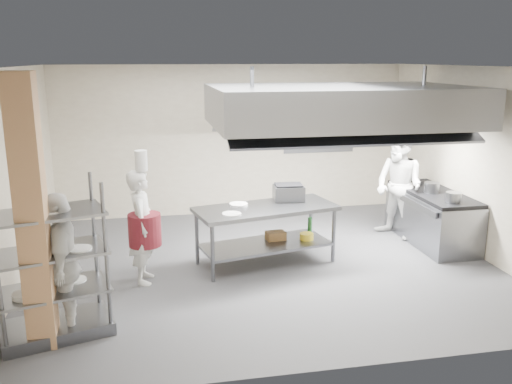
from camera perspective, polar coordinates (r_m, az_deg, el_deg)
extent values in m
plane|color=#3D3D40|center=(8.50, 0.78, -7.62)|extent=(7.00, 7.00, 0.00)
plane|color=silver|center=(7.90, 0.85, 13.05)|extent=(7.00, 7.00, 0.00)
plane|color=#AEA28A|center=(10.97, -2.42, 5.44)|extent=(7.00, 0.00, 7.00)
plane|color=#AEA28A|center=(8.12, -24.15, 1.18)|extent=(0.00, 6.00, 6.00)
plane|color=#AEA28A|center=(9.42, 22.17, 2.99)|extent=(0.00, 6.00, 6.00)
cube|color=tan|center=(6.19, -22.52, -2.37)|extent=(0.30, 0.30, 3.00)
cube|color=gray|center=(8.67, 8.82, 9.00)|extent=(4.00, 2.50, 0.60)
cube|color=white|center=(8.44, 2.94, 6.84)|extent=(1.60, 0.12, 0.04)
cube|color=white|center=(9.05, 14.16, 6.91)|extent=(1.60, 0.12, 0.04)
cube|color=gray|center=(11.23, 6.86, 5.54)|extent=(1.50, 0.28, 0.04)
cube|color=gray|center=(8.28, 1.04, -1.76)|extent=(2.30, 1.34, 0.06)
cube|color=slate|center=(8.46, 1.03, -5.55)|extent=(2.11, 1.21, 0.04)
cube|color=gray|center=(9.86, 17.99, -2.66)|extent=(0.80, 2.00, 0.84)
cube|color=black|center=(9.75, 18.18, -0.13)|extent=(0.78, 1.96, 0.06)
imported|color=white|center=(7.78, -11.86, -3.60)|extent=(0.43, 0.62, 1.64)
imported|color=silver|center=(9.80, 14.80, 0.62)|extent=(1.02, 1.13, 1.88)
imported|color=silver|center=(6.58, -19.71, -7.18)|extent=(0.49, 1.02, 1.69)
cube|color=slate|center=(8.66, 3.44, -0.08)|extent=(0.51, 0.41, 0.23)
cube|color=olive|center=(8.60, 2.08, -4.61)|extent=(0.32, 0.24, 0.13)
cylinder|color=gray|center=(9.65, 18.00, 0.46)|extent=(0.25, 0.25, 0.17)
cylinder|color=white|center=(6.67, -20.57, -9.40)|extent=(0.28, 0.28, 0.05)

